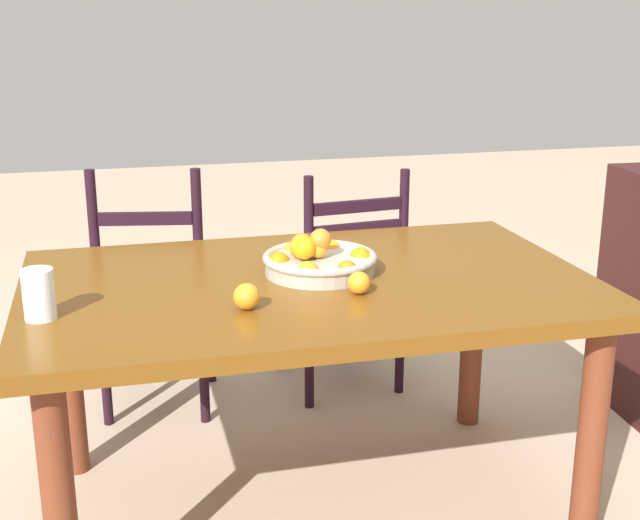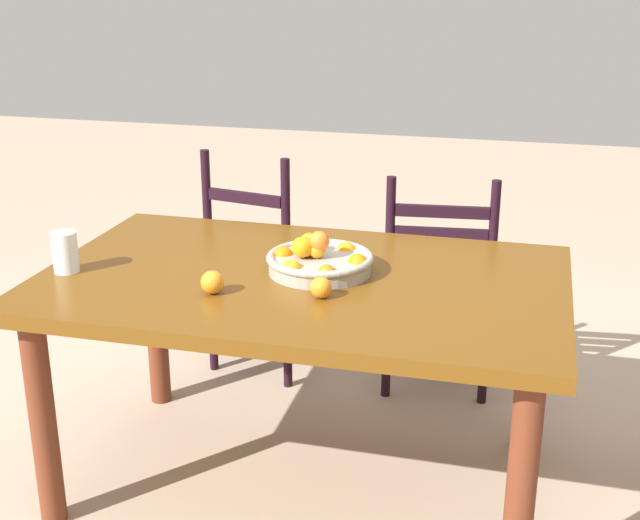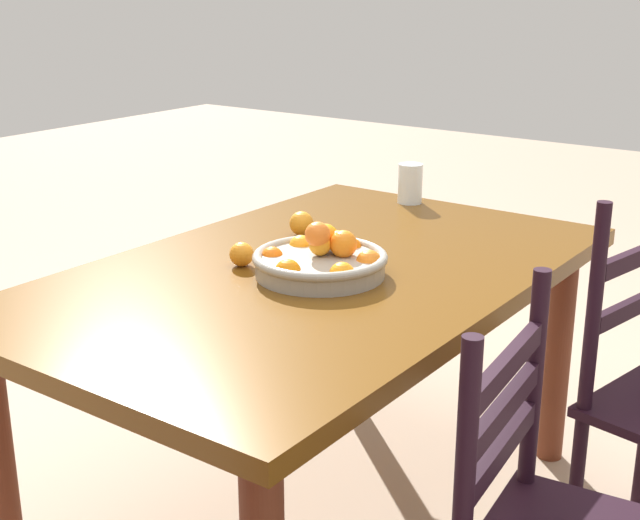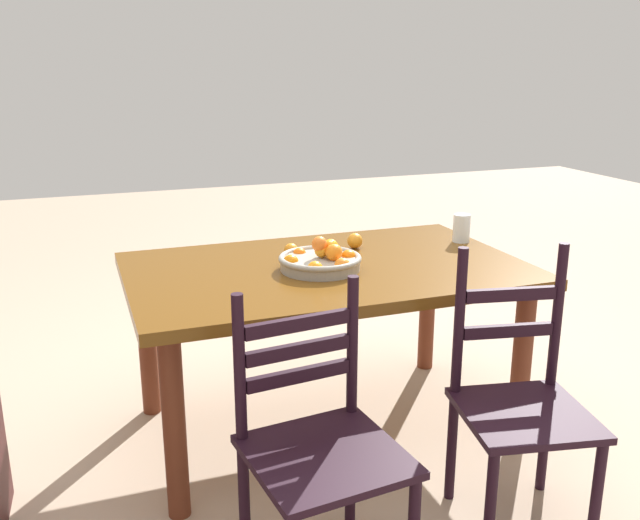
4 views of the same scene
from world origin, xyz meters
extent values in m
plane|color=tan|center=(0.00, 0.00, 0.00)|extent=(12.00, 12.00, 0.00)
cube|color=brown|center=(0.00, 0.00, 0.71)|extent=(1.61, 1.00, 0.05)
cylinder|color=#632C19|center=(-0.70, -0.40, 0.35)|extent=(0.08, 0.08, 0.69)
cylinder|color=#632C19|center=(0.70, -0.40, 0.35)|extent=(0.08, 0.08, 0.69)
cylinder|color=#632C19|center=(-0.70, 0.40, 0.35)|extent=(0.08, 0.08, 0.69)
cylinder|color=#632C19|center=(0.70, 0.40, 0.35)|extent=(0.08, 0.08, 0.69)
cube|color=black|center=(-0.39, 0.85, 0.42)|extent=(0.48, 0.48, 0.03)
cylinder|color=black|center=(-0.18, 0.99, 0.20)|extent=(0.04, 0.04, 0.41)
cylinder|color=black|center=(-0.53, 1.06, 0.20)|extent=(0.04, 0.04, 0.41)
cylinder|color=black|center=(-0.25, 0.64, 0.20)|extent=(0.04, 0.04, 0.41)
cylinder|color=black|center=(-0.60, 0.71, 0.20)|extent=(0.04, 0.04, 0.41)
cylinder|color=black|center=(-0.25, 0.64, 0.69)|extent=(0.04, 0.04, 0.52)
cylinder|color=black|center=(-0.60, 0.71, 0.69)|extent=(0.04, 0.04, 0.52)
cube|color=black|center=(-0.42, 0.67, 0.65)|extent=(0.32, 0.08, 0.04)
cube|color=black|center=(-0.42, 0.67, 0.78)|extent=(0.32, 0.08, 0.04)
cube|color=black|center=(0.33, 0.87, 0.43)|extent=(0.48, 0.48, 0.03)
cylinder|color=black|center=(0.50, 1.08, 0.21)|extent=(0.04, 0.04, 0.42)
cylinder|color=black|center=(0.12, 1.04, 0.21)|extent=(0.04, 0.04, 0.42)
cylinder|color=black|center=(0.54, 0.70, 0.21)|extent=(0.04, 0.04, 0.42)
cylinder|color=black|center=(0.16, 0.66, 0.21)|extent=(0.04, 0.04, 0.42)
cylinder|color=black|center=(0.54, 0.70, 0.67)|extent=(0.04, 0.04, 0.46)
cylinder|color=black|center=(0.16, 0.66, 0.67)|extent=(0.04, 0.04, 0.46)
cube|color=black|center=(0.35, 0.68, 0.61)|extent=(0.35, 0.06, 0.04)
cube|color=black|center=(0.35, 0.68, 0.69)|extent=(0.35, 0.06, 0.04)
cube|color=black|center=(0.35, 0.68, 0.78)|extent=(0.35, 0.06, 0.04)
cylinder|color=#9F9A8D|center=(0.04, 0.05, 0.76)|extent=(0.32, 0.32, 0.05)
torus|color=#9F9A8D|center=(0.04, 0.05, 0.79)|extent=(0.33, 0.33, 0.02)
sphere|color=orange|center=(0.17, 0.04, 0.78)|extent=(0.06, 0.06, 0.06)
sphere|color=orange|center=(0.10, 0.15, 0.78)|extent=(0.06, 0.06, 0.06)
sphere|color=orange|center=(-0.01, 0.15, 0.78)|extent=(0.07, 0.07, 0.07)
sphere|color=orange|center=(-0.08, 0.05, 0.78)|extent=(0.06, 0.06, 0.06)
sphere|color=orange|center=(-0.02, -0.06, 0.78)|extent=(0.06, 0.06, 0.06)
sphere|color=orange|center=(0.09, -0.07, 0.78)|extent=(0.06, 0.06, 0.06)
sphere|color=orange|center=(0.04, 0.04, 0.84)|extent=(0.06, 0.06, 0.06)
sphere|color=orange|center=(0.00, 0.08, 0.82)|extent=(0.07, 0.07, 0.07)
sphere|color=orange|center=(-0.01, 0.02, 0.82)|extent=(0.06, 0.06, 0.06)
sphere|color=orange|center=(0.04, 0.04, 0.81)|extent=(0.06, 0.06, 0.06)
sphere|color=orange|center=(-0.01, 0.06, 0.81)|extent=(0.06, 0.06, 0.06)
sphere|color=orange|center=(0.00, 0.03, 0.82)|extent=(0.06, 0.06, 0.06)
sphere|color=orange|center=(-0.21, -0.21, 0.77)|extent=(0.07, 0.07, 0.07)
sphere|color=orange|center=(0.10, -0.16, 0.77)|extent=(0.06, 0.06, 0.06)
cylinder|color=silver|center=(-0.72, -0.15, 0.80)|extent=(0.08, 0.08, 0.13)
camera|label=1|loc=(-0.54, -2.24, 1.48)|focal=47.66mm
camera|label=2|loc=(0.67, -2.36, 1.66)|focal=47.65mm
camera|label=3|loc=(1.71, 1.26, 1.44)|focal=49.47mm
camera|label=4|loc=(0.96, 2.55, 1.55)|focal=38.88mm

